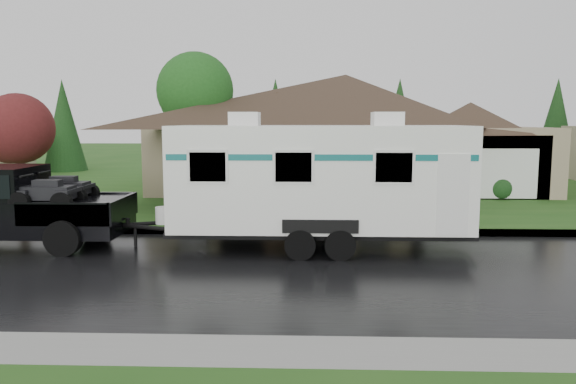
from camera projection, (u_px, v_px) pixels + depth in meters
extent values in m
plane|color=#25551A|center=(304.00, 251.00, 15.03)|extent=(140.00, 140.00, 0.00)
cube|color=black|center=(303.00, 270.00, 13.04)|extent=(140.00, 8.00, 0.01)
cube|color=gray|center=(304.00, 232.00, 17.25)|extent=(140.00, 0.50, 0.15)
cube|color=#25551A|center=(306.00, 184.00, 29.89)|extent=(140.00, 26.00, 0.15)
cube|color=tan|center=(345.00, 156.00, 28.63)|extent=(18.00, 10.00, 3.00)
pyramid|color=#38281E|center=(346.00, 75.00, 28.11)|extent=(19.44, 10.80, 2.60)
cube|color=tan|center=(468.00, 164.00, 25.49)|extent=(5.76, 4.00, 2.70)
cylinder|color=#382B1E|center=(195.00, 166.00, 24.39)|extent=(0.41, 0.41, 2.67)
sphere|color=#276A22|center=(194.00, 98.00, 24.02)|extent=(3.68, 3.68, 3.68)
cylinder|color=#382B1E|center=(22.00, 186.00, 20.61)|extent=(0.34, 0.34, 1.86)
sphere|color=maroon|center=(18.00, 130.00, 20.35)|extent=(2.57, 2.57, 2.57)
sphere|color=#143814|center=(206.00, 186.00, 24.31)|extent=(1.00, 1.00, 1.00)
sphere|color=#143814|center=(279.00, 186.00, 24.20)|extent=(1.00, 1.00, 1.00)
sphere|color=#143814|center=(352.00, 186.00, 24.10)|extent=(1.00, 1.00, 1.00)
sphere|color=#143814|center=(426.00, 187.00, 23.99)|extent=(1.00, 1.00, 1.00)
sphere|color=#143814|center=(500.00, 187.00, 23.88)|extent=(1.00, 1.00, 1.00)
cube|color=black|center=(4.00, 215.00, 15.50)|extent=(6.67, 2.22, 0.96)
cube|color=black|center=(79.00, 208.00, 15.40)|extent=(2.44, 2.11, 0.07)
cylinder|color=black|center=(63.00, 238.00, 14.40)|extent=(0.93, 0.36, 0.93)
cylinder|color=black|center=(95.00, 223.00, 16.56)|extent=(0.93, 0.36, 0.93)
cube|color=white|center=(319.00, 177.00, 15.06)|extent=(7.78, 2.67, 2.72)
cube|color=black|center=(319.00, 232.00, 15.25)|extent=(8.22, 1.33, 0.16)
cube|color=#0E6263|center=(320.00, 154.00, 14.98)|extent=(7.62, 2.69, 0.16)
cube|color=white|center=(245.00, 119.00, 14.93)|extent=(0.78, 0.89, 0.36)
cube|color=white|center=(387.00, 119.00, 14.80)|extent=(0.78, 0.89, 0.36)
cylinder|color=black|center=(300.00, 245.00, 13.98)|extent=(0.78, 0.27, 0.78)
cylinder|color=black|center=(301.00, 225.00, 16.58)|extent=(0.78, 0.27, 0.78)
cylinder|color=black|center=(340.00, 245.00, 13.94)|extent=(0.78, 0.27, 0.78)
cylinder|color=black|center=(335.00, 226.00, 16.54)|extent=(0.78, 0.27, 0.78)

